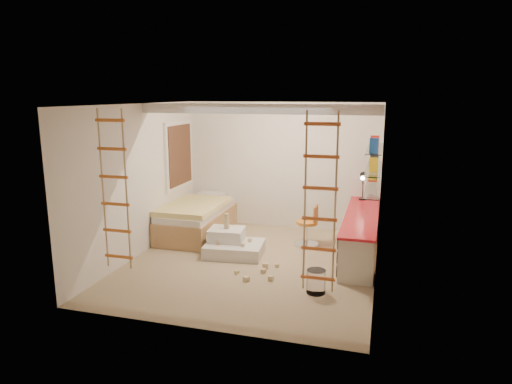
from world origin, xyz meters
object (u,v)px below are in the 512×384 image
(desk, at_px, (361,233))
(play_platform, at_px, (232,245))
(bed, at_px, (197,219))
(swivel_chair, at_px, (308,231))

(desk, relative_size, play_platform, 2.65)
(bed, xyz_separation_m, swivel_chair, (2.24, -0.09, -0.05))
(desk, bearing_deg, play_platform, -166.25)
(desk, bearing_deg, bed, 173.51)
(desk, relative_size, swivel_chair, 3.65)
(bed, bearing_deg, swivel_chair, -2.20)
(bed, xyz_separation_m, play_platform, (1.04, -0.89, -0.16))
(swivel_chair, xyz_separation_m, play_platform, (-1.20, -0.81, -0.11))
(desk, height_order, swivel_chair, swivel_chair)
(swivel_chair, bearing_deg, bed, 177.80)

